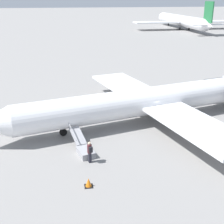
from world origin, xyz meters
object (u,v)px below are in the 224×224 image
object	(u,v)px
airplane_main	(153,100)
boarding_stairs	(84,149)
passenger	(90,151)
airplane_far_center	(182,21)

from	to	relation	value
airplane_main	boarding_stairs	xyz separation A→B (m)	(7.51, 5.97, -1.80)
boarding_stairs	passenger	world-z (taller)	boarding_stairs
boarding_stairs	passenger	bearing A→B (deg)	177.21
airplane_main	passenger	bearing A→B (deg)	32.32
airplane_far_center	airplane_main	bearing A→B (deg)	155.49
airplane_main	passenger	distance (m)	10.52
airplane_far_center	passenger	size ratio (longest dim) A/B	27.86
passenger	airplane_far_center	bearing A→B (deg)	-39.50
airplane_main	boarding_stairs	world-z (taller)	airplane_main
airplane_main	boarding_stairs	size ratio (longest dim) A/B	7.76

